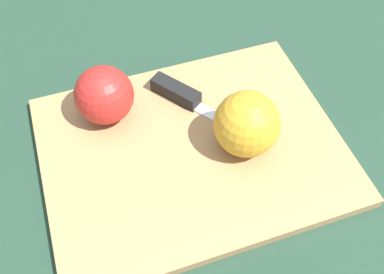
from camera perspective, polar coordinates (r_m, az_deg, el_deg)
name	(u,v)px	position (r m, az deg, el deg)	size (l,w,h in m)	color
ground_plane	(192,153)	(0.59, 0.00, -2.01)	(4.00, 4.00, 0.00)	#1E3828
cutting_board	(192,150)	(0.58, 0.00, -1.60)	(0.39, 0.31, 0.01)	#A37A4C
apple_half_left	(104,95)	(0.59, -11.07, 5.23)	(0.08, 0.08, 0.08)	red
apple_half_right	(247,124)	(0.55, 6.97, 1.66)	(0.08, 0.08, 0.08)	gold
knife	(180,94)	(0.62, -1.49, 5.45)	(0.10, 0.14, 0.02)	silver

